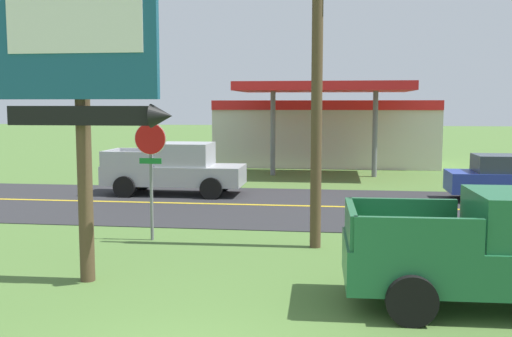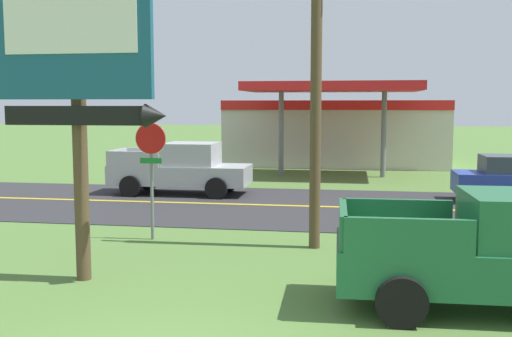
{
  "view_description": "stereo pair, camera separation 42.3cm",
  "coord_description": "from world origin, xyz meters",
  "px_view_note": "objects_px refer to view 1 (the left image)",
  "views": [
    {
      "loc": [
        1.96,
        -6.63,
        3.4
      ],
      "look_at": [
        0.0,
        8.0,
        1.8
      ],
      "focal_mm": 41.78,
      "sensor_mm": 36.0,
      "label": 1
    },
    {
      "loc": [
        2.38,
        -6.57,
        3.4
      ],
      "look_at": [
        0.0,
        8.0,
        1.8
      ],
      "focal_mm": 41.78,
      "sensor_mm": 36.0,
      "label": 2
    }
  ],
  "objects_px": {
    "gas_station": "(325,130)",
    "car_blue_far_lane": "(509,178)",
    "stop_sign": "(151,160)",
    "pickup_green_parked_on_lawn": "(506,252)",
    "motel_sign": "(81,61)",
    "utility_pole": "(317,65)",
    "pickup_silver_on_road": "(176,169)"
  },
  "relations": [
    {
      "from": "gas_station",
      "to": "stop_sign",
      "type": "bearing_deg",
      "value": -101.33
    },
    {
      "from": "utility_pole",
      "to": "pickup_silver_on_road",
      "type": "relative_size",
      "value": 1.54
    },
    {
      "from": "stop_sign",
      "to": "utility_pole",
      "type": "height_order",
      "value": "utility_pole"
    },
    {
      "from": "pickup_silver_on_road",
      "to": "utility_pole",
      "type": "bearing_deg",
      "value": -54.37
    },
    {
      "from": "pickup_silver_on_road",
      "to": "car_blue_far_lane",
      "type": "relative_size",
      "value": 1.24
    },
    {
      "from": "motel_sign",
      "to": "pickup_green_parked_on_lawn",
      "type": "relative_size",
      "value": 1.19
    },
    {
      "from": "stop_sign",
      "to": "pickup_green_parked_on_lawn",
      "type": "distance_m",
      "value": 8.49
    },
    {
      "from": "pickup_green_parked_on_lawn",
      "to": "pickup_silver_on_road",
      "type": "xyz_separation_m",
      "value": [
        -8.77,
        11.5,
        0.0
      ]
    },
    {
      "from": "motel_sign",
      "to": "pickup_silver_on_road",
      "type": "distance_m",
      "value": 11.62
    },
    {
      "from": "motel_sign",
      "to": "gas_station",
      "type": "distance_m",
      "value": 23.87
    },
    {
      "from": "motel_sign",
      "to": "utility_pole",
      "type": "bearing_deg",
      "value": 39.29
    },
    {
      "from": "utility_pole",
      "to": "pickup_silver_on_road",
      "type": "distance_m",
      "value": 9.98
    },
    {
      "from": "motel_sign",
      "to": "stop_sign",
      "type": "height_order",
      "value": "motel_sign"
    },
    {
      "from": "pickup_green_parked_on_lawn",
      "to": "car_blue_far_lane",
      "type": "height_order",
      "value": "pickup_green_parked_on_lawn"
    },
    {
      "from": "pickup_green_parked_on_lawn",
      "to": "stop_sign",
      "type": "bearing_deg",
      "value": 151.2
    },
    {
      "from": "gas_station",
      "to": "car_blue_far_lane",
      "type": "height_order",
      "value": "gas_station"
    },
    {
      "from": "gas_station",
      "to": "utility_pole",
      "type": "bearing_deg",
      "value": -89.62
    },
    {
      "from": "gas_station",
      "to": "motel_sign",
      "type": "bearing_deg",
      "value": -99.87
    },
    {
      "from": "gas_station",
      "to": "car_blue_far_lane",
      "type": "xyz_separation_m",
      "value": [
        6.6,
        -12.32,
        -1.11
      ]
    },
    {
      "from": "utility_pole",
      "to": "gas_station",
      "type": "bearing_deg",
      "value": 90.38
    },
    {
      "from": "pickup_green_parked_on_lawn",
      "to": "pickup_silver_on_road",
      "type": "bearing_deg",
      "value": 127.34
    },
    {
      "from": "stop_sign",
      "to": "pickup_silver_on_road",
      "type": "bearing_deg",
      "value": 100.61
    },
    {
      "from": "stop_sign",
      "to": "motel_sign",
      "type": "bearing_deg",
      "value": -91.84
    },
    {
      "from": "utility_pole",
      "to": "pickup_green_parked_on_lawn",
      "type": "bearing_deg",
      "value": -49.49
    },
    {
      "from": "gas_station",
      "to": "pickup_silver_on_road",
      "type": "height_order",
      "value": "gas_station"
    },
    {
      "from": "motel_sign",
      "to": "stop_sign",
      "type": "distance_m",
      "value": 4.24
    },
    {
      "from": "gas_station",
      "to": "pickup_silver_on_road",
      "type": "bearing_deg",
      "value": -113.48
    },
    {
      "from": "pickup_silver_on_road",
      "to": "car_blue_far_lane",
      "type": "bearing_deg",
      "value": 0.0
    },
    {
      "from": "stop_sign",
      "to": "pickup_green_parked_on_lawn",
      "type": "bearing_deg",
      "value": -28.8
    },
    {
      "from": "stop_sign",
      "to": "car_blue_far_lane",
      "type": "height_order",
      "value": "stop_sign"
    },
    {
      "from": "utility_pole",
      "to": "gas_station",
      "type": "distance_m",
      "value": 20.11
    },
    {
      "from": "stop_sign",
      "to": "gas_station",
      "type": "distance_m",
      "value": 20.15
    }
  ]
}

